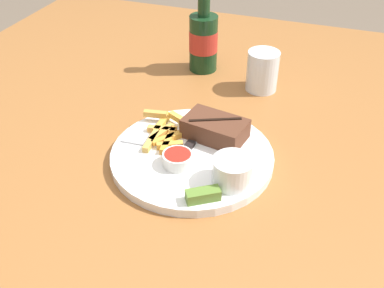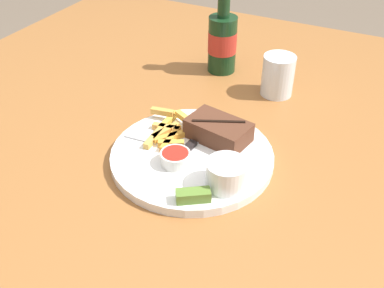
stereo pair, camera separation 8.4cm
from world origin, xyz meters
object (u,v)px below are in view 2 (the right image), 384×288
fork_utensil (153,142)px  beer_bottle (222,41)px  drinking_glass (278,75)px  dinner_plate (192,156)px  knife_utensil (197,139)px  coleslaw_cup (227,173)px  steak_portion (218,130)px  pickle_spear (193,196)px  dipping_sauce_cup (175,157)px

fork_utensil → beer_bottle: bearing=89.0°
beer_bottle → drinking_glass: bearing=-17.9°
fork_utensil → drinking_glass: 0.35m
dinner_plate → knife_utensil: (-0.01, 0.04, 0.01)m
coleslaw_cup → drinking_glass: 0.37m
steak_portion → fork_utensil: (-0.11, -0.07, -0.02)m
dinner_plate → pickle_spear: size_ratio=5.16×
knife_utensil → drinking_glass: size_ratio=1.74×
dinner_plate → pickle_spear: pickle_spear is taller
dinner_plate → fork_utensil: fork_utensil is taller
dipping_sauce_cup → fork_utensil: bearing=151.9°
dinner_plate → drinking_glass: (0.06, 0.32, 0.04)m
coleslaw_cup → beer_bottle: (-0.19, 0.43, 0.04)m
dinner_plate → dipping_sauce_cup: dipping_sauce_cup is taller
steak_portion → beer_bottle: bearing=112.5°
pickle_spear → fork_utensil: bearing=142.3°
steak_portion → coleslaw_cup: bearing=-60.3°
fork_utensil → beer_bottle: beer_bottle is taller
steak_portion → knife_utensil: steak_portion is taller
dinner_plate → drinking_glass: 0.32m
fork_utensil → drinking_glass: size_ratio=1.41×
coleslaw_cup → knife_utensil: bearing=136.8°
pickle_spear → fork_utensil: size_ratio=0.45×
drinking_glass → beer_bottle: bearing=162.1°
pickle_spear → knife_utensil: (-0.07, 0.16, -0.01)m
knife_utensil → beer_bottle: 0.35m
fork_utensil → dinner_plate: bearing=0.0°
coleslaw_cup → pickle_spear: (-0.03, -0.06, -0.02)m
dinner_plate → steak_portion: 0.07m
coleslaw_cup → drinking_glass: bearing=94.6°
pickle_spear → drinking_glass: drinking_glass is taller
steak_portion → knife_utensil: size_ratio=0.79×
pickle_spear → fork_utensil: 0.18m
dipping_sauce_cup → pickle_spear: size_ratio=0.93×
dinner_plate → coleslaw_cup: bearing=-30.9°
fork_utensil → knife_utensil: bearing=28.4°
steak_portion → knife_utensil: 0.04m
dinner_plate → dipping_sauce_cup: 0.05m
coleslaw_cup → beer_bottle: beer_bottle is taller
coleslaw_cup → dinner_plate: bearing=149.1°
dipping_sauce_cup → beer_bottle: 0.42m
knife_utensil → dipping_sauce_cup: bearing=-178.4°
dinner_plate → fork_utensil: bearing=-176.1°
fork_utensil → drinking_glass: drinking_glass is taller
steak_portion → dinner_plate: bearing=-111.9°
dinner_plate → beer_bottle: size_ratio=1.36×
knife_utensil → steak_portion: bearing=-52.0°
pickle_spear → knife_utensil: bearing=114.0°
beer_bottle → drinking_glass: (0.16, -0.05, -0.03)m
dinner_plate → beer_bottle: bearing=105.3°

